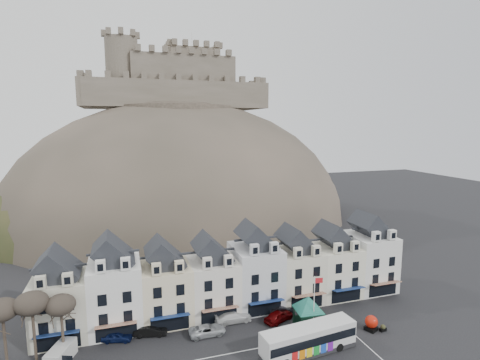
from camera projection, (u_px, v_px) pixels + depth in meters
name	position (u px, v px, depth m)	size (l,w,h in m)	color
townhouse_terrace	(235.00, 274.00, 56.23)	(54.40, 9.35, 11.80)	beige
castle_hill	(185.00, 221.00, 107.23)	(100.00, 76.00, 68.00)	#3B372E
castle	(175.00, 80.00, 107.57)	(50.20, 22.20, 22.00)	brown
tree_left_far	(2.00, 310.00, 42.04)	(3.61, 3.61, 8.24)	#362F22
tree_left_mid	(31.00, 304.00, 42.90)	(3.78, 3.78, 8.64)	#362F22
tree_left_near	(61.00, 305.00, 43.91)	(3.43, 3.43, 7.84)	#362F22
bus	(308.00, 338.00, 45.39)	(12.45, 4.07, 3.45)	#262628
bus_shelter	(308.00, 304.00, 50.71)	(7.14, 7.14, 4.55)	black
red_buoy	(371.00, 323.00, 50.47)	(1.84, 1.84, 2.08)	black
flagpole	(315.00, 301.00, 49.34)	(1.14, 0.28, 7.95)	silver
white_van	(61.00, 354.00, 43.74)	(3.30, 4.66, 1.95)	silver
planter_west	(335.00, 321.00, 52.09)	(0.99, 0.72, 0.89)	black
planter_east	(383.00, 328.00, 50.35)	(0.98, 0.66, 0.94)	black
car_navy	(117.00, 336.00, 48.02)	(1.55, 3.85, 1.31)	#0C1740
car_black	(150.00, 330.00, 49.28)	(1.52, 4.35, 1.43)	black
car_silver	(207.00, 330.00, 49.40)	(2.24, 4.79, 1.35)	#B4B8BC
car_white	(233.00, 316.00, 52.70)	(2.18, 5.37, 1.56)	white
car_maroon	(279.00, 316.00, 52.83)	(1.86, 4.62, 1.57)	#4D0405
car_charcoal	(281.00, 310.00, 54.96)	(1.29, 3.71, 1.22)	black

